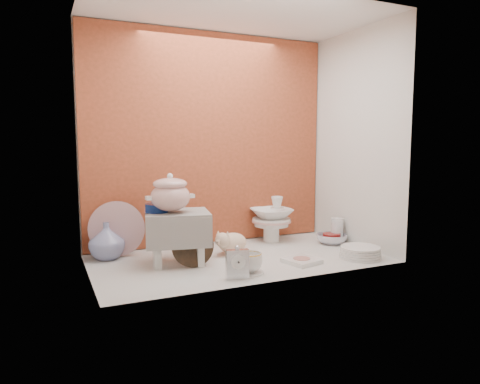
# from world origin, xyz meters

# --- Properties ---
(ground) EXTENTS (1.80, 1.80, 0.00)m
(ground) POSITION_xyz_m (0.00, 0.00, 0.00)
(ground) COLOR silver
(ground) RESTS_ON ground
(niche_shell) EXTENTS (1.86, 1.03, 1.53)m
(niche_shell) POSITION_xyz_m (0.00, 0.18, 0.93)
(niche_shell) COLOR #B24B2C
(niche_shell) RESTS_ON ground
(step_stool) EXTENTS (0.43, 0.39, 0.32)m
(step_stool) POSITION_xyz_m (-0.38, 0.05, 0.16)
(step_stool) COLOR silver
(step_stool) RESTS_ON ground
(soup_tureen) EXTENTS (0.34, 0.34, 0.24)m
(soup_tureen) POSITION_xyz_m (-0.43, 0.03, 0.43)
(soup_tureen) COLOR white
(soup_tureen) RESTS_ON step_stool
(cobalt_bowl) EXTENTS (0.18, 0.18, 0.05)m
(cobalt_bowl) POSITION_xyz_m (-0.49, 0.09, 0.34)
(cobalt_bowl) COLOR #0B1C53
(cobalt_bowl) RESTS_ON step_stool
(floral_platter) EXTENTS (0.36, 0.15, 0.36)m
(floral_platter) POSITION_xyz_m (-0.69, 0.38, 0.18)
(floral_platter) COLOR silver
(floral_platter) RESTS_ON ground
(blue_white_vase) EXTENTS (0.29, 0.29, 0.23)m
(blue_white_vase) POSITION_xyz_m (-0.76, 0.33, 0.12)
(blue_white_vase) COLOR silver
(blue_white_vase) RESTS_ON ground
(lacquer_tray) EXTENTS (0.26, 0.07, 0.25)m
(lacquer_tray) POSITION_xyz_m (-0.32, -0.06, 0.13)
(lacquer_tray) COLOR black
(lacquer_tray) RESTS_ON ground
(mantel_clock) EXTENTS (0.13, 0.07, 0.18)m
(mantel_clock) POSITION_xyz_m (-0.17, -0.37, 0.09)
(mantel_clock) COLOR silver
(mantel_clock) RESTS_ON ground
(plush_pig) EXTENTS (0.26, 0.18, 0.15)m
(plush_pig) POSITION_xyz_m (0.01, 0.13, 0.07)
(plush_pig) COLOR beige
(plush_pig) RESTS_ON ground
(teacup_saucer) EXTENTS (0.17, 0.17, 0.01)m
(teacup_saucer) POSITION_xyz_m (-0.07, -0.32, 0.01)
(teacup_saucer) COLOR white
(teacup_saucer) RESTS_ON ground
(gold_rim_teacup) EXTENTS (0.17, 0.17, 0.11)m
(gold_rim_teacup) POSITION_xyz_m (-0.07, -0.32, 0.07)
(gold_rim_teacup) COLOR white
(gold_rim_teacup) RESTS_ON teacup_saucer
(lattice_dish) EXTENTS (0.23, 0.23, 0.03)m
(lattice_dish) POSITION_xyz_m (0.31, -0.25, 0.01)
(lattice_dish) COLOR white
(lattice_dish) RESTS_ON ground
(dinner_plate_stack) EXTENTS (0.32, 0.32, 0.07)m
(dinner_plate_stack) POSITION_xyz_m (0.71, -0.31, 0.04)
(dinner_plate_stack) COLOR white
(dinner_plate_stack) RESTS_ON ground
(crystal_bowl) EXTENTS (0.25, 0.25, 0.07)m
(crystal_bowl) POSITION_xyz_m (0.78, 0.09, 0.03)
(crystal_bowl) COLOR silver
(crystal_bowl) RESTS_ON ground
(clear_glass_vase) EXTENTS (0.12, 0.12, 0.18)m
(clear_glass_vase) POSITION_xyz_m (0.84, 0.11, 0.09)
(clear_glass_vase) COLOR silver
(clear_glass_vase) RESTS_ON ground
(porcelain_tower) EXTENTS (0.38, 0.38, 0.33)m
(porcelain_tower) POSITION_xyz_m (0.42, 0.34, 0.17)
(porcelain_tower) COLOR white
(porcelain_tower) RESTS_ON ground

